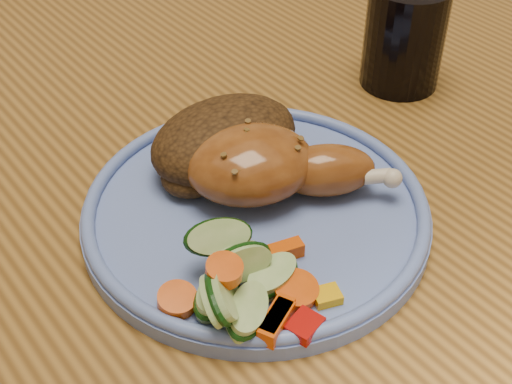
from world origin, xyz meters
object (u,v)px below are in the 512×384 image
dining_table (280,196)px  drinking_glass (404,36)px  chair_far (33,77)px  plate (256,214)px

dining_table → drinking_glass: (0.13, -0.01, 0.13)m
chair_far → drinking_glass: size_ratio=9.63×
drinking_glass → dining_table: bearing=173.7°
plate → drinking_glass: (0.22, 0.07, 0.04)m
plate → drinking_glass: bearing=17.2°
dining_table → chair_far: size_ratio=1.54×
drinking_glass → chair_far: bearing=101.3°
dining_table → chair_far: (0.00, 0.63, -0.17)m
chair_far → plate: chair_far is taller
dining_table → drinking_glass: size_ratio=14.82×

